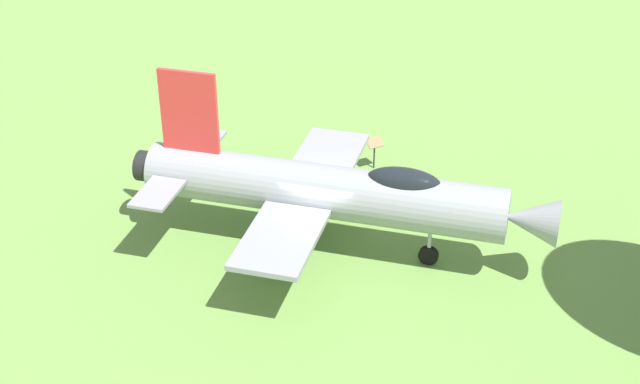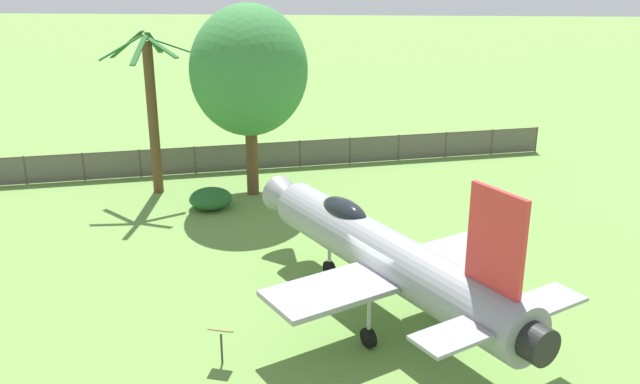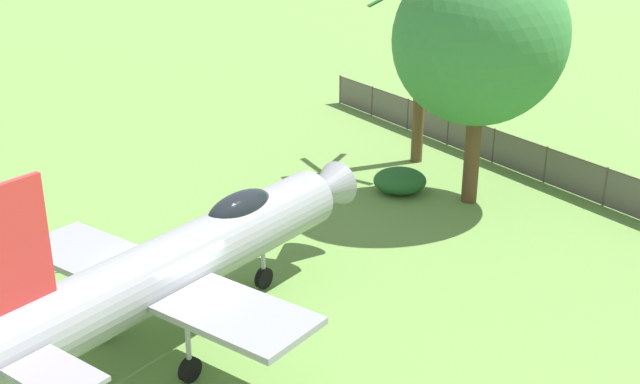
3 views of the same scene
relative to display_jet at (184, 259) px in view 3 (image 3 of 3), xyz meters
name	(u,v)px [view 3 (image 3 of 3)]	position (x,y,z in m)	size (l,w,h in m)	color
ground_plane	(179,338)	(0.29, 0.21, -2.07)	(200.00, 200.00, 0.00)	#668E42
display_jet	(184,259)	(0.00, 0.00, 0.00)	(11.66, 9.66, 5.41)	gray
shade_tree	(481,40)	(-10.83, -5.64, 3.65)	(5.96, 5.17, 8.63)	brown
palm_tree	(420,67)	(-10.81, -10.12, 1.76)	(4.33, 3.76, 7.41)	brown
perimeter_fence	(574,174)	(-14.73, -5.11, -1.31)	(7.99, 28.59, 1.43)	#4C4238
shrub_near_fence	(400,181)	(-8.84, -7.21, -1.64)	(1.94, 1.87, 0.87)	#235B26
info_plaque	(55,246)	(3.11, -4.42, -1.22)	(0.50, 0.66, 1.14)	#333333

